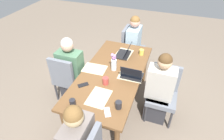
{
  "coord_description": "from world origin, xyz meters",
  "views": [
    {
      "loc": [
        -2.13,
        -0.75,
        2.49
      ],
      "look_at": [
        0.0,
        0.0,
        0.78
      ],
      "focal_mm": 29.91,
      "sensor_mm": 36.0,
      "label": 1
    }
  ],
  "objects": [
    {
      "name": "coffee_mug_centre_right",
      "position": [
        -0.64,
        -0.31,
        0.78
      ],
      "size": [
        0.08,
        0.08,
        0.1
      ],
      "primitive_type": "cylinder",
      "color": "#232328",
      "rests_on": "dining_table"
    },
    {
      "name": "person_head_right_left_near",
      "position": [
        1.22,
        -0.04,
        0.53
      ],
      "size": [
        0.4,
        0.36,
        1.19
      ],
      "color": "#2D2D33",
      "rests_on": "ground_plane"
    },
    {
      "name": "phone_black",
      "position": [
        -0.41,
        0.29,
        0.74
      ],
      "size": [
        0.16,
        0.16,
        0.01
      ],
      "primitive_type": "cube",
      "rotation": [
        0.0,
        0.0,
        2.34
      ],
      "color": "black",
      "rests_on": "dining_table"
    },
    {
      "name": "laptop_near_right_near",
      "position": [
        -0.01,
        -0.31,
        0.78
      ],
      "size": [
        0.22,
        0.32,
        0.21
      ],
      "color": "black",
      "rests_on": "dining_table"
    },
    {
      "name": "dining_table",
      "position": [
        0.0,
        0.0,
        0.65
      ],
      "size": [
        1.89,
        0.9,
        0.73
      ],
      "color": "brown",
      "rests_on": "ground_plane"
    },
    {
      "name": "placemat_head_right_left_near",
      "position": [
        0.58,
        -0.02,
        0.73
      ],
      "size": [
        0.38,
        0.29,
        0.0
      ],
      "primitive_type": "cube",
      "rotation": [
        0.0,
        0.0,
        3.07
      ],
      "color": "beige",
      "rests_on": "dining_table"
    },
    {
      "name": "chair_far_left_far",
      "position": [
        -0.08,
        0.79,
        0.5
      ],
      "size": [
        0.44,
        0.44,
        0.9
      ],
      "color": "slate",
      "rests_on": "ground_plane"
    },
    {
      "name": "laptop_head_right_left_near",
      "position": [
        0.54,
        -0.04,
        0.77
      ],
      "size": [
        0.32,
        0.22,
        0.2
      ],
      "color": "black",
      "rests_on": "dining_table"
    },
    {
      "name": "flower_vase",
      "position": [
        0.08,
        0.0,
        0.87
      ],
      "size": [
        0.09,
        0.09,
        0.3
      ],
      "color": "silver",
      "rests_on": "dining_table"
    },
    {
      "name": "placemat_near_right_near",
      "position": [
        0.02,
        -0.29,
        0.73
      ],
      "size": [
        0.27,
        0.37,
        0.0
      ],
      "primitive_type": "cube",
      "rotation": [
        0.0,
        0.0,
        1.6
      ],
      "color": "beige",
      "rests_on": "dining_table"
    },
    {
      "name": "coffee_mug_centre_left",
      "position": [
        -0.8,
        0.23,
        0.78
      ],
      "size": [
        0.08,
        0.08,
        0.11
      ],
      "primitive_type": "cylinder",
      "color": "#232328",
      "rests_on": "dining_table"
    },
    {
      "name": "coffee_mug_near_right",
      "position": [
        -0.27,
        -0.0,
        0.78
      ],
      "size": [
        0.09,
        0.09,
        0.11
      ],
      "primitive_type": "cylinder",
      "color": "#AD3D38",
      "rests_on": "dining_table"
    },
    {
      "name": "chair_near_right_near",
      "position": [
        0.12,
        -0.8,
        0.5
      ],
      "size": [
        0.44,
        0.44,
        0.9
      ],
      "color": "slate",
      "rests_on": "ground_plane"
    },
    {
      "name": "person_near_right_near",
      "position": [
        0.04,
        -0.74,
        0.53
      ],
      "size": [
        0.36,
        0.4,
        1.19
      ],
      "color": "#2D2D33",
      "rests_on": "ground_plane"
    },
    {
      "name": "placemat_head_left_left_mid",
      "position": [
        -0.56,
        -0.01,
        0.73
      ],
      "size": [
        0.37,
        0.27,
        0.0
      ],
      "primitive_type": "cube",
      "rotation": [
        0.0,
        0.0,
        -0.02
      ],
      "color": "beige",
      "rests_on": "dining_table"
    },
    {
      "name": "chair_head_right_left_near",
      "position": [
        1.28,
        0.04,
        0.5
      ],
      "size": [
        0.44,
        0.44,
        0.9
      ],
      "color": "slate",
      "rests_on": "ground_plane"
    },
    {
      "name": "phone_silver",
      "position": [
        -0.75,
        -0.21,
        0.74
      ],
      "size": [
        0.17,
        0.14,
        0.01
      ],
      "primitive_type": "cube",
      "rotation": [
        0.0,
        0.0,
        0.52
      ],
      "color": "silver",
      "rests_on": "dining_table"
    },
    {
      "name": "ground_plane",
      "position": [
        0.0,
        0.0,
        0.0
      ],
      "size": [
        10.0,
        10.0,
        0.0
      ],
      "primitive_type": "plane",
      "color": "#756656"
    },
    {
      "name": "person_far_left_far",
      "position": [
        -0.0,
        0.73,
        0.53
      ],
      "size": [
        0.36,
        0.4,
        1.19
      ],
      "color": "#2D2D33",
      "rests_on": "ground_plane"
    },
    {
      "name": "placemat_far_left_far",
      "position": [
        -0.0,
        0.29,
        0.73
      ],
      "size": [
        0.28,
        0.37,
        0.0
      ],
      "primitive_type": "cube",
      "rotation": [
        0.0,
        0.0,
        -1.53
      ],
      "color": "beige",
      "rests_on": "dining_table"
    },
    {
      "name": "coffee_mug_near_left",
      "position": [
        0.66,
        -0.31,
        0.78
      ],
      "size": [
        0.08,
        0.08,
        0.1
      ],
      "primitive_type": "cylinder",
      "color": "#DBC64C",
      "rests_on": "dining_table"
    }
  ]
}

